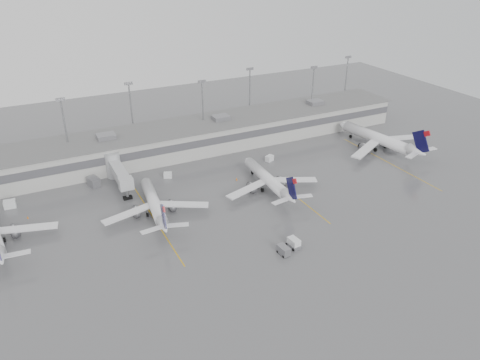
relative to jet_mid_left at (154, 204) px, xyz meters
name	(u,v)px	position (x,y,z in m)	size (l,w,h in m)	color
ground	(272,254)	(16.58, -25.91, -2.80)	(260.00, 260.00, 0.00)	#515153
terminal	(175,140)	(16.58, 32.07, 1.37)	(152.00, 17.00, 9.45)	#A9A9A4
light_masts	(167,109)	(16.58, 37.84, 9.23)	(142.40, 8.00, 20.60)	gray
jet_bridge_right	(117,170)	(-3.92, 19.81, 1.07)	(4.00, 17.20, 7.00)	#9B9EA0
stand_markings	(223,202)	(16.58, -1.91, -2.79)	(105.25, 40.00, 0.01)	#CB960B
jet_mid_left	(154,204)	(0.00, 0.00, 0.00)	(24.69, 27.82, 9.01)	silver
jet_mid_right	(269,180)	(29.73, -1.15, 0.06)	(25.34, 28.45, 9.20)	silver
jet_far_right	(380,139)	(73.35, 6.72, 0.61)	(29.92, 33.76, 10.96)	silver
baggage_tug	(294,244)	(21.73, -25.80, -2.01)	(2.32, 3.34, 2.04)	silver
baggage_cart	(284,250)	(18.53, -27.00, -1.84)	(1.90, 3.01, 1.85)	slate
gse_uld_a	(10,204)	(-30.18, 18.47, -1.85)	(2.69, 1.80, 1.91)	silver
gse_uld_b	(168,175)	(8.83, 16.98, -2.04)	(2.15, 1.44, 1.53)	silver
gse_uld_c	(269,158)	(38.84, 14.19, -1.98)	(2.32, 1.55, 1.64)	silver
gse_loader	(94,182)	(-9.95, 21.12, -1.67)	(2.27, 3.63, 2.27)	slate
cone_a	(28,217)	(-26.89, 11.25, -2.50)	(0.38, 0.38, 0.60)	orange
cone_b	(139,206)	(-2.52, 4.83, -2.47)	(0.41, 0.41, 0.66)	orange
cone_c	(237,179)	(24.81, 7.32, -2.44)	(0.45, 0.45, 0.71)	orange
cone_d	(369,143)	(73.57, 11.36, -2.42)	(0.47, 0.47, 0.75)	orange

